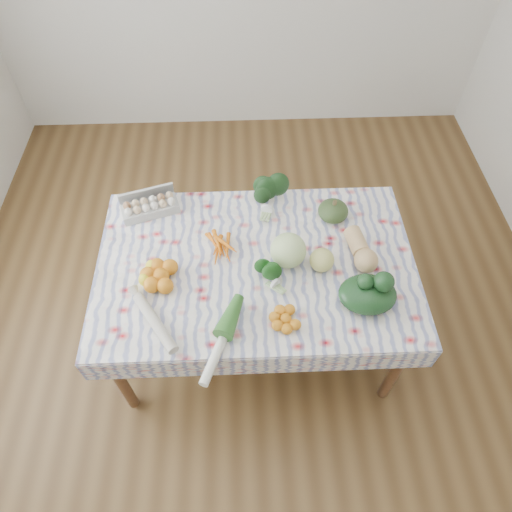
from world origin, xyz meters
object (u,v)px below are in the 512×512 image
Objects in this scene: butternut_squash at (361,249)px; grapefruit at (322,260)px; dining_table at (256,272)px; egg_carton at (150,208)px; kabocha_squash at (333,211)px; cabbage at (288,250)px.

grapefruit is at bearing -173.82° from butternut_squash.
grapefruit is at bearing -7.22° from dining_table.
dining_table is 5.11× the size of egg_carton.
dining_table is at bearing 172.78° from grapefruit.
cabbage is (-0.28, -0.29, 0.04)m from kabocha_squash.
kabocha_squash is (0.44, 0.30, 0.14)m from dining_table.
cabbage reaches higher than dining_table.
kabocha_squash is at bearing 72.51° from grapefruit.
butternut_squash is at bearing 2.26° from dining_table.
cabbage is 0.69× the size of butternut_squash.
cabbage reaches higher than butternut_squash.
kabocha_squash is (1.02, -0.08, 0.01)m from egg_carton.
butternut_squash is (0.54, 0.02, 0.15)m from dining_table.
dining_table is at bearing 171.79° from butternut_squash.
egg_carton is (-0.58, 0.38, 0.13)m from dining_table.
kabocha_squash is 0.63× the size of butternut_squash.
kabocha_squash is at bearing 100.37° from butternut_squash.
egg_carton is 1.00m from grapefruit.
dining_table is 9.52× the size of kabocha_squash.
cabbage is 0.18m from grapefruit.
kabocha_squash is 0.30m from butternut_squash.
egg_carton reaches higher than dining_table.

